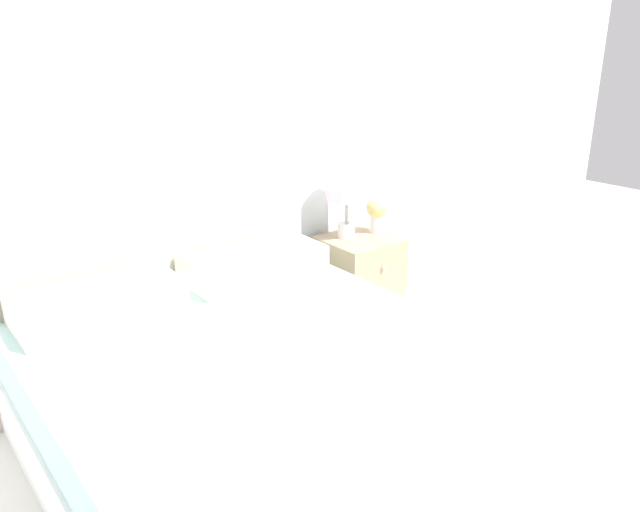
# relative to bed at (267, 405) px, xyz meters

# --- Properties ---
(ground_plane) EXTENTS (12.00, 12.00, 0.00)m
(ground_plane) POSITION_rel_bed_xyz_m (0.00, 0.97, -0.29)
(ground_plane) COLOR silver
(wall_back) EXTENTS (8.00, 0.06, 2.60)m
(wall_back) POSITION_rel_bed_xyz_m (0.00, 1.04, 1.01)
(wall_back) COLOR white
(wall_back) RESTS_ON ground_plane
(bed) EXTENTS (1.68, 2.09, 1.19)m
(bed) POSITION_rel_bed_xyz_m (0.00, 0.00, 0.00)
(bed) COLOR white
(bed) RESTS_ON ground_plane
(nightstand) EXTENTS (0.41, 0.42, 0.57)m
(nightstand) POSITION_rel_bed_xyz_m (1.14, 0.75, -0.00)
(nightstand) COLOR tan
(nightstand) RESTS_ON ground_plane
(table_lamp) EXTENTS (0.24, 0.24, 0.39)m
(table_lamp) POSITION_rel_bed_xyz_m (1.08, 0.80, 0.57)
(table_lamp) COLOR white
(table_lamp) RESTS_ON nightstand
(flower_vase) EXTENTS (0.13, 0.13, 0.22)m
(flower_vase) POSITION_rel_bed_xyz_m (1.29, 0.77, 0.41)
(flower_vase) COLOR white
(flower_vase) RESTS_ON nightstand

